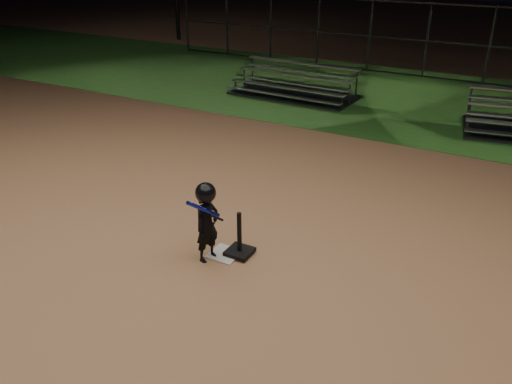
# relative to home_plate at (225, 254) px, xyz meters

# --- Properties ---
(ground) EXTENTS (80.00, 80.00, 0.00)m
(ground) POSITION_rel_home_plate_xyz_m (0.00, 0.00, -0.01)
(ground) COLOR #AB744D
(ground) RESTS_ON ground
(grass_strip) EXTENTS (60.00, 8.00, 0.01)m
(grass_strip) POSITION_rel_home_plate_xyz_m (0.00, 10.00, -0.01)
(grass_strip) COLOR #224F19
(grass_strip) RESTS_ON ground
(home_plate) EXTENTS (0.45, 0.45, 0.02)m
(home_plate) POSITION_rel_home_plate_xyz_m (0.00, 0.00, 0.00)
(home_plate) COLOR beige
(home_plate) RESTS_ON ground
(batting_tee) EXTENTS (0.38, 0.38, 0.70)m
(batting_tee) POSITION_rel_home_plate_xyz_m (0.20, 0.12, 0.14)
(batting_tee) COLOR black
(batting_tee) RESTS_ON home_plate
(child_batter) EXTENTS (0.46, 0.61, 1.27)m
(child_batter) POSITION_rel_home_plate_xyz_m (-0.16, -0.21, 0.66)
(child_batter) COLOR black
(child_batter) RESTS_ON ground
(bleacher_left) EXTENTS (3.84, 1.98, 0.92)m
(bleacher_left) POSITION_rel_home_plate_xyz_m (-2.92, 8.65, 0.18)
(bleacher_left) COLOR #B1B2B6
(bleacher_left) RESTS_ON ground
(backstop_fence) EXTENTS (20.08, 0.08, 2.50)m
(backstop_fence) POSITION_rel_home_plate_xyz_m (0.00, 13.00, 1.24)
(backstop_fence) COLOR #38383D
(backstop_fence) RESTS_ON ground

